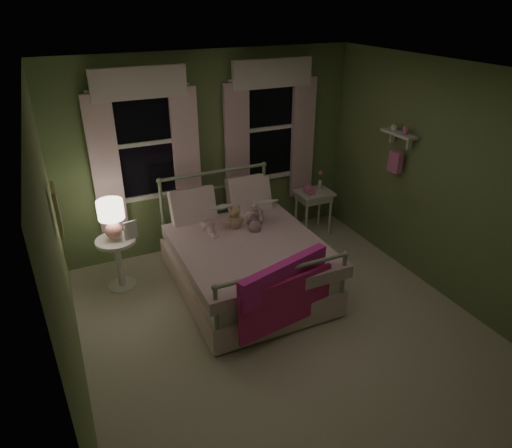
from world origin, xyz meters
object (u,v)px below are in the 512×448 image
nightstand_left (118,257)px  nightstand_right (314,198)px  child_right (251,196)px  table_lamp (111,216)px  teddy_bear (235,219)px  bed (245,259)px  child_left (207,208)px

nightstand_left → nightstand_right: 2.85m
child_right → table_lamp: 1.65m
teddy_bear → nightstand_right: size_ratio=0.49×
nightstand_left → nightstand_right: same height
teddy_bear → nightstand_right: bearing=22.1°
teddy_bear → child_right: bearing=29.5°
bed → nightstand_right: bed is taller
child_left → table_lamp: bearing=-2.7°
table_lamp → child_left: bearing=-9.5°
child_left → nightstand_left: (-1.08, 0.18, -0.49)m
bed → nightstand_left: bearing=155.8°
child_left → nightstand_left: bearing=-2.7°
nightstand_right → bed: bearing=-149.3°
child_right → nightstand_right: bearing=-140.7°
bed → child_right: 0.79m
nightstand_right → teddy_bear: bearing=-157.9°
child_right → teddy_bear: size_ratio=2.58×
child_right → teddy_bear: bearing=48.6°
bed → teddy_bear: bed is taller
teddy_bear → child_left: bearing=150.5°
child_left → table_lamp: size_ratio=1.47×
child_left → teddy_bear: (0.28, -0.16, -0.12)m
child_right → nightstand_right: size_ratio=1.26×
table_lamp → teddy_bear: bearing=-14.0°
table_lamp → nightstand_right: (2.83, 0.26, -0.40)m
child_right → nightstand_right: 1.34m
bed → teddy_bear: bearing=91.2°
nightstand_right → child_left: bearing=-165.9°
nightstand_left → table_lamp: size_ratio=1.39×
child_left → table_lamp: child_left is taller
child_left → child_right: child_right is taller
bed → child_left: child_left is taller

